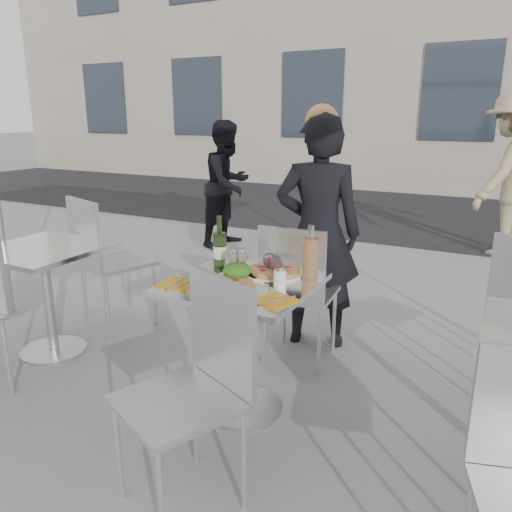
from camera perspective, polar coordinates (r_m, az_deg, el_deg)
The scene contains 22 objects.
ground at distance 2.91m, azimuth -1.44°, elevation -17.06°, with size 80.00×80.00×0.00m, color gray.
street_asphalt at distance 8.86m, azimuth 19.54°, elevation 4.66°, with size 24.00×5.00×0.00m, color black.
main_table at distance 2.66m, azimuth -1.52°, elevation -7.25°, with size 0.72×0.72×0.75m.
side_table_left at distance 3.59m, azimuth -22.92°, elevation -2.31°, with size 0.72×0.72×0.75m.
chair_far at distance 3.15m, azimuth 4.66°, elevation -3.24°, with size 0.46×0.47×0.94m.
chair_near at distance 2.09m, azimuth -6.59°, elevation -13.31°, with size 0.58×0.59×0.96m.
side_chair_lfar at distance 3.85m, azimuth -17.17°, elevation 0.33°, with size 0.59×0.59×1.01m.
woman_diner at distance 3.43m, azimuth 7.09°, elevation 2.57°, with size 0.58×0.38×1.60m, color black.
pedestrian_a at distance 6.19m, azimuth -3.23°, elevation 8.22°, with size 0.74×0.58×1.52m, color black.
pedestrian_b at distance 6.39m, azimuth 27.09°, elevation 8.25°, with size 1.20×0.69×1.85m, color #9B8764.
pizza_near at distance 2.48m, azimuth -4.00°, elevation -3.53°, with size 0.34×0.34×0.02m.
pizza_far at distance 2.70m, azimuth 2.14°, elevation -1.73°, with size 0.32×0.32×0.03m.
salad_plate at distance 2.62m, azimuth -2.16°, elevation -1.82°, with size 0.22×0.22×0.09m.
wine_bottle at distance 2.80m, azimuth -4.17°, elevation 0.94°, with size 0.07×0.08×0.29m.
carafe at distance 2.60m, azimuth 6.21°, elevation -0.19°, with size 0.08×0.08×0.29m.
sugar_shaker at distance 2.49m, azimuth 2.74°, elevation -2.42°, with size 0.06×0.06×0.11m.
wineglass_white_a at distance 2.63m, azimuth -2.55°, elevation -0.11°, with size 0.07×0.07×0.16m.
wineglass_white_b at distance 2.63m, azimuth -1.66°, elevation -0.12°, with size 0.07×0.07×0.16m.
wineglass_red_a at distance 2.54m, azimuth 1.56°, elevation -0.67°, with size 0.07×0.07×0.16m.
wineglass_red_b at distance 2.50m, azimuth 2.24°, elevation -0.94°, with size 0.07×0.07×0.16m.
napkin_left at distance 2.57m, azimuth -8.90°, elevation -3.15°, with size 0.19×0.20×0.01m.
napkin_right at distance 2.32m, azimuth 2.23°, elevation -5.07°, with size 0.23×0.23×0.01m.
Camera 1 is at (1.20, -2.13, 1.58)m, focal length 35.00 mm.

